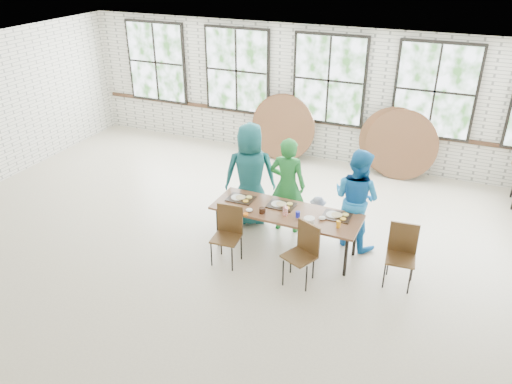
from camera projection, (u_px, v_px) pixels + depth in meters
room at (329, 82)px, 10.82m from camera, size 12.00×12.00×12.00m
dining_table at (286, 214)px, 7.98m from camera, size 2.42×0.85×0.74m
chair_near_left at (228, 229)px, 7.80m from camera, size 0.45×0.44×0.95m
chair_near_right at (304, 248)px, 7.33m from camera, size 0.55×0.54×0.95m
chair_spare at (402, 249)px, 7.31m from camera, size 0.46×0.44×0.95m
adult_teal at (250, 175)px, 8.72m from camera, size 1.07×0.91×1.86m
adult_green at (287, 185)px, 8.51m from camera, size 0.66×0.46×1.72m
toddler at (317, 216)px, 8.54m from camera, size 0.54×0.39×0.74m
adult_blue at (356, 198)px, 8.10m from camera, size 1.01×0.91×1.71m
tabletop_clutter at (291, 211)px, 7.90m from camera, size 2.07×0.62×0.11m
round_tops_leaning at (338, 135)px, 11.00m from camera, size 4.20×0.44×1.49m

